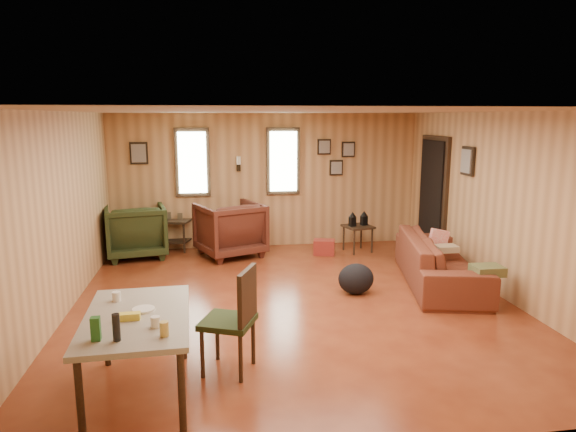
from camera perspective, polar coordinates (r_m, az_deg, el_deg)
name	(u,v)px	position (r m, az deg, el deg)	size (l,w,h in m)	color
room	(302,206)	(6.62, 1.61, 1.16)	(5.54, 6.04, 2.44)	brown
sofa	(440,253)	(7.54, 16.56, -3.92)	(2.32, 0.68, 0.91)	brown
recliner_brown	(230,227)	(8.74, -6.47, -1.17)	(0.98, 0.92, 1.01)	#4C2116
recliner_green	(136,228)	(8.98, -16.57, -1.33)	(0.96, 0.90, 0.98)	#253016
end_table	(175,229)	(9.30, -12.41, -1.41)	(0.65, 0.62, 0.68)	#312316
side_table	(358,224)	(9.03, 7.80, -0.92)	(0.55, 0.55, 0.72)	#312316
cooler	(324,247)	(8.86, 4.03, -3.47)	(0.41, 0.34, 0.25)	maroon
backpack	(356,279)	(6.96, 7.56, -6.93)	(0.53, 0.44, 0.41)	black
sofa_pillows	(463,256)	(7.32, 18.85, -4.20)	(0.36, 1.54, 0.32)	brown
dining_table	(137,323)	(4.52, -16.45, -11.30)	(0.90, 1.44, 0.93)	gray
dining_chair	(236,315)	(4.79, -5.85, -10.84)	(0.59, 0.59, 1.00)	#253016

